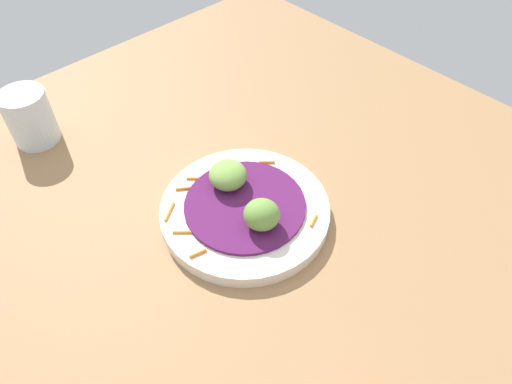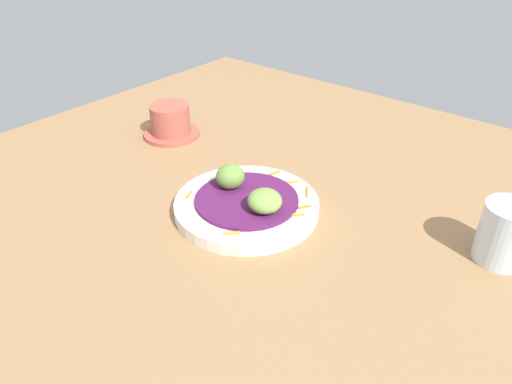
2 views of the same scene
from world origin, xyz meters
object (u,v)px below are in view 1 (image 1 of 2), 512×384
Objects in this scene: guac_scoop_left at (228,175)px; guac_scoop_center at (263,215)px; main_plate at (245,211)px; water_glass at (30,117)px.

guac_scoop_left is 8.84cm from guac_scoop_center.
guac_scoop_center is (-1.72, -8.67, 0.33)cm from guac_scoop_left.
guac_scoop_center reaches higher than main_plate.
water_glass is (-12.46, 39.10, -0.18)cm from guac_scoop_center.
water_glass is (-13.32, 34.76, 3.36)cm from main_plate.
guac_scoop_center is at bearing -72.33° from water_glass.
main_plate is at bearing 78.80° from guac_scoop_center.
water_glass is (-14.17, 30.43, 0.15)cm from guac_scoop_left.
water_glass is at bearing 110.96° from main_plate.
water_glass is at bearing 114.98° from guac_scoop_left.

